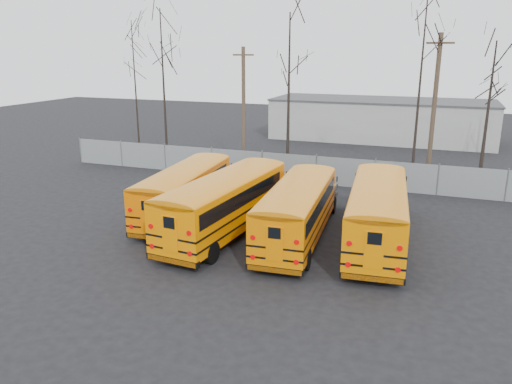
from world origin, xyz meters
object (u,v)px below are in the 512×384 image
at_px(bus_c, 298,206).
at_px(utility_pole_left, 244,106).
at_px(bus_d, 378,209).
at_px(bus_b, 227,199).
at_px(bus_a, 186,187).
at_px(utility_pole_right, 434,107).

xyz_separation_m(bus_c, utility_pole_left, (-8.63, 14.59, 3.04)).
height_order(bus_d, utility_pole_left, utility_pole_left).
bearing_deg(bus_b, bus_a, 157.23).
distance_m(utility_pole_left, utility_pole_right, 14.26).
bearing_deg(utility_pole_left, utility_pole_right, -7.63).
distance_m(bus_b, utility_pole_left, 16.09).
height_order(bus_b, utility_pole_left, utility_pole_left).
distance_m(bus_a, bus_b, 3.70).
bearing_deg(bus_c, bus_a, 165.17).
relative_size(bus_b, utility_pole_right, 1.12).
relative_size(bus_d, utility_pole_left, 1.21).
height_order(bus_c, bus_d, bus_d).
bearing_deg(utility_pole_left, bus_a, -89.09).
bearing_deg(utility_pole_right, bus_d, -92.82).
bearing_deg(bus_d, utility_pole_right, 76.67).
xyz_separation_m(bus_b, utility_pole_left, (-5.03, 15.00, 2.93)).
relative_size(bus_c, bus_d, 0.95).
height_order(bus_a, bus_c, bus_c).
bearing_deg(utility_pole_left, bus_d, -55.00).
height_order(bus_d, utility_pole_right, utility_pole_right).
bearing_deg(utility_pole_left, bus_c, -66.10).
bearing_deg(bus_a, utility_pole_right, 41.99).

